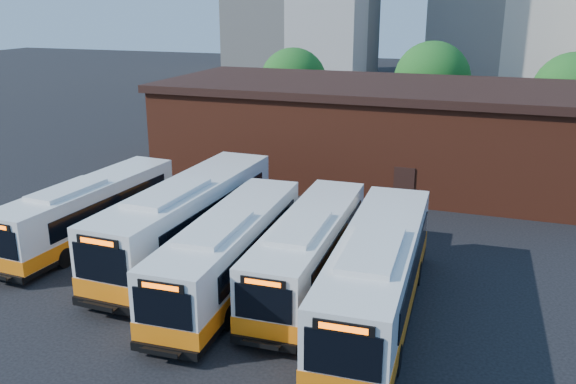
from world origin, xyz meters
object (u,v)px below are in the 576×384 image
(bus_farwest, at_px, (90,213))
(bus_west, at_px, (188,221))
(bus_mideast, at_px, (309,253))
(bus_east, at_px, (377,279))
(transit_worker, at_px, (245,314))
(bus_midwest, at_px, (230,255))

(bus_farwest, height_order, bus_west, bus_west)
(bus_west, bearing_deg, bus_mideast, -9.20)
(bus_mideast, relative_size, bus_east, 0.90)
(bus_mideast, bearing_deg, transit_worker, -102.66)
(transit_worker, bearing_deg, bus_mideast, -11.54)
(bus_midwest, bearing_deg, bus_farwest, 161.50)
(bus_west, height_order, bus_midwest, bus_west)
(bus_east, bearing_deg, bus_midwest, 173.12)
(bus_mideast, bearing_deg, bus_midwest, -157.51)
(bus_west, distance_m, bus_east, 10.09)
(bus_midwest, xyz_separation_m, bus_mideast, (3.01, 1.35, -0.05))
(bus_midwest, bearing_deg, transit_worker, -60.69)
(bus_farwest, height_order, bus_midwest, bus_midwest)
(transit_worker, bearing_deg, bus_east, -55.81)
(bus_west, bearing_deg, transit_worker, -45.98)
(bus_west, bearing_deg, bus_midwest, -35.83)
(bus_west, height_order, bus_mideast, bus_west)
(bus_midwest, distance_m, transit_worker, 4.03)
(bus_west, xyz_separation_m, transit_worker, (5.44, -5.95, -0.79))
(bus_east, bearing_deg, transit_worker, -147.65)
(bus_farwest, distance_m, bus_west, 5.53)
(bus_west, xyz_separation_m, bus_mideast, (6.36, -1.21, -0.22))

